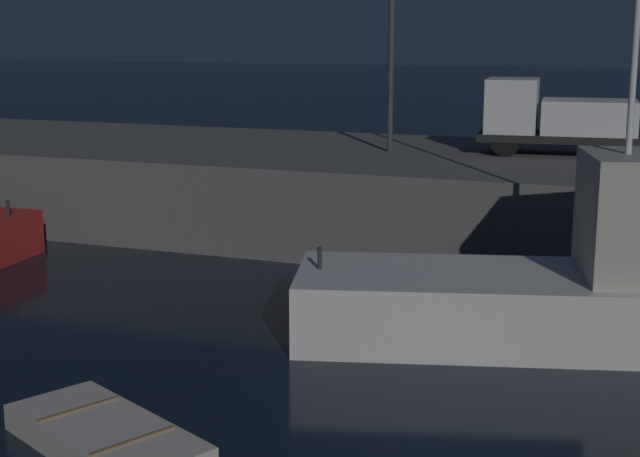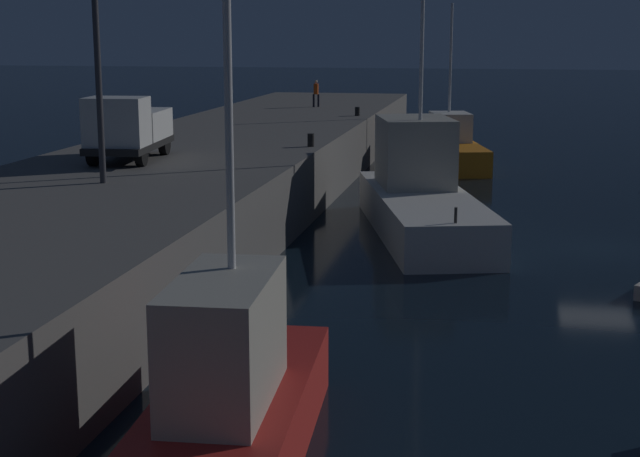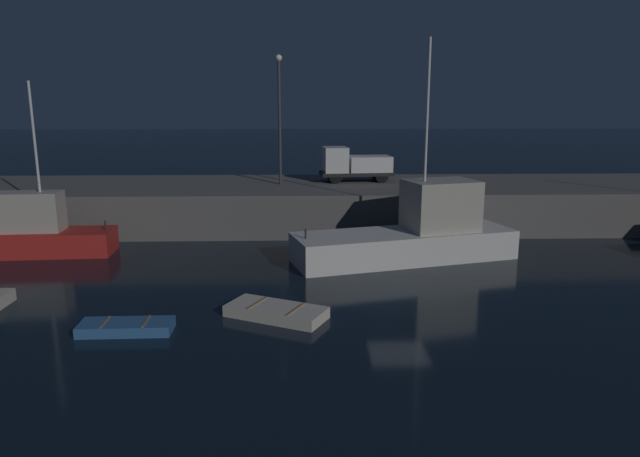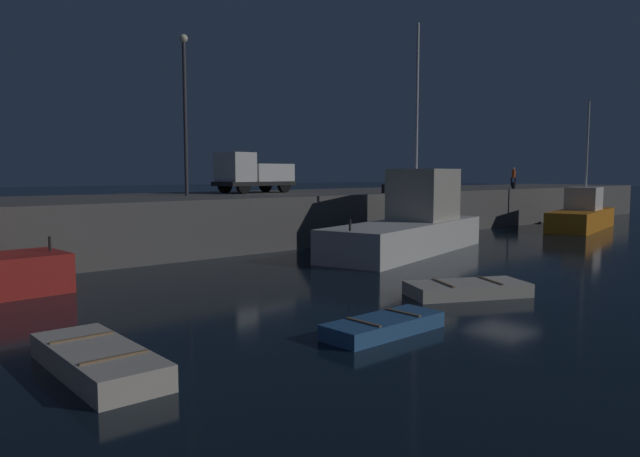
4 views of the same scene
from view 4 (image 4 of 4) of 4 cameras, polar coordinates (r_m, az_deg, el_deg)
ground_plane at (r=25.44m, az=17.07°, el=-3.91°), size 320.00×320.00×0.00m
pier_quay at (r=36.24m, az=-4.72°, el=1.21°), size 78.74×10.31×2.74m
fishing_boat_blue at (r=30.51m, az=8.71°, el=0.41°), size 12.27×6.37×11.39m
fishing_boat_white at (r=45.79m, az=23.71°, el=1.18°), size 9.76×4.74×8.96m
dinghy_orange_near at (r=20.10m, az=13.87°, el=-5.63°), size 4.21×3.22×0.48m
dinghy_red_small at (r=13.01m, az=-20.43°, el=-11.72°), size 1.50×4.02×0.56m
rowboat_blue_far at (r=15.16m, az=6.11°, el=-9.20°), size 3.37×1.30×0.43m
lamp_post_east at (r=33.28m, az=-12.77°, el=11.61°), size 0.44×0.44×8.52m
utility_truck at (r=36.79m, az=-6.45°, el=5.27°), size 5.25×2.57×2.43m
dockworker at (r=54.83m, az=17.99°, el=4.82°), size 0.41×0.41×1.68m
bollard_central at (r=36.02m, az=6.11°, el=3.79°), size 0.28×0.28×0.54m
bollard_east at (r=48.07m, az=17.99°, el=3.93°), size 0.28×0.28×0.50m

